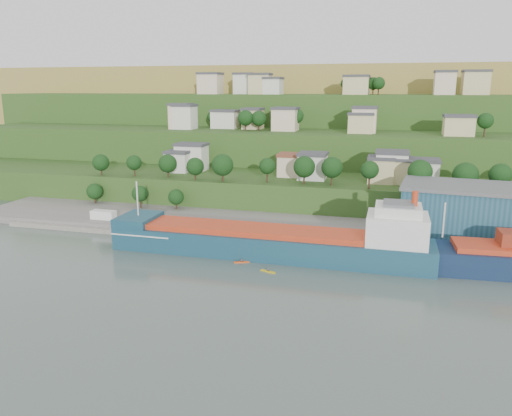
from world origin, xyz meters
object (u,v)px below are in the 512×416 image
(warehouse, at_px, (467,211))
(kayak_orange, at_px, (242,261))
(cargo_ship_near, at_px, (278,244))
(caravan, at_px, (104,216))

(warehouse, xyz_separation_m, kayak_orange, (-49.23, -27.52, -8.18))
(cargo_ship_near, distance_m, caravan, 54.16)
(cargo_ship_near, bearing_deg, kayak_orange, -136.73)
(warehouse, bearing_deg, caravan, -168.82)
(cargo_ship_near, xyz_separation_m, caravan, (-52.68, 12.56, -0.23))
(cargo_ship_near, relative_size, kayak_orange, 21.62)
(cargo_ship_near, xyz_separation_m, warehouse, (42.48, 21.18, 5.42))
(warehouse, bearing_deg, kayak_orange, -144.79)
(kayak_orange, bearing_deg, cargo_ship_near, 20.68)
(kayak_orange, bearing_deg, caravan, 135.12)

